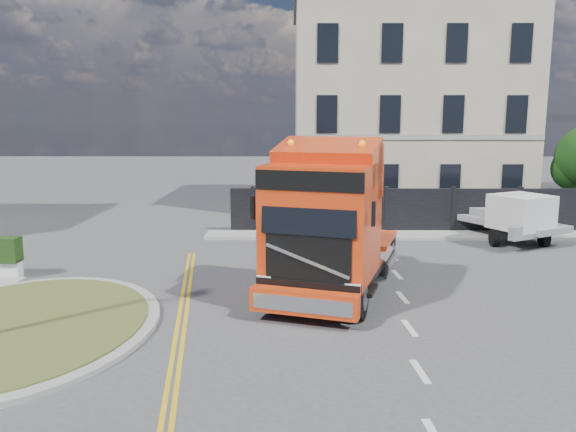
{
  "coord_description": "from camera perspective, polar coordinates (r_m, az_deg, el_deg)",
  "views": [
    {
      "loc": [
        -0.26,
        -15.97,
        5.11
      ],
      "look_at": [
        -0.38,
        2.98,
        1.8
      ],
      "focal_mm": 35.0,
      "sensor_mm": 36.0,
      "label": 1
    }
  ],
  "objects": [
    {
      "name": "hoarding_fence",
      "position": [
        26.2,
        15.42,
        0.53
      ],
      "size": [
        18.8,
        0.25,
        2.0
      ],
      "color": "black",
      "rests_on": "ground"
    },
    {
      "name": "georgian_building",
      "position": [
        33.07,
        11.48,
        10.87
      ],
      "size": [
        12.3,
        10.3,
        12.8
      ],
      "color": "#BCB595",
      "rests_on": "ground"
    },
    {
      "name": "flatbed_pickup",
      "position": [
        24.89,
        22.04,
        -0.03
      ],
      "size": [
        4.17,
        5.55,
        2.09
      ],
      "rotation": [
        0.0,
        0.0,
        0.5
      ],
      "color": "gray",
      "rests_on": "ground"
    },
    {
      "name": "pavement_far",
      "position": [
        25.38,
        14.64,
        -1.9
      ],
      "size": [
        20.0,
        1.6,
        0.12
      ],
      "primitive_type": "cube",
      "color": "gray",
      "rests_on": "ground"
    },
    {
      "name": "ground",
      "position": [
        16.77,
        1.24,
        -7.84
      ],
      "size": [
        120.0,
        120.0,
        0.0
      ],
      "primitive_type": "plane",
      "color": "#424244",
      "rests_on": "ground"
    },
    {
      "name": "truck",
      "position": [
        16.01,
        4.14,
        -1.39
      ],
      "size": [
        4.84,
        7.87,
        4.42
      ],
      "rotation": [
        0.0,
        0.0,
        -0.31
      ],
      "color": "black",
      "rests_on": "ground"
    },
    {
      "name": "traffic_island",
      "position": [
        15.46,
        -25.95,
        -10.12
      ],
      "size": [
        6.8,
        6.8,
        0.17
      ],
      "color": "gray",
      "rests_on": "ground"
    }
  ]
}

